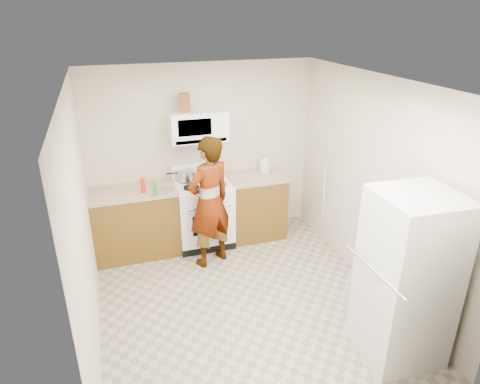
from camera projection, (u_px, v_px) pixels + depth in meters
name	position (u px, v px, depth m)	size (l,w,h in m)	color
floor	(243.00, 301.00, 4.98)	(3.60, 3.60, 0.00)	gray
back_wall	(203.00, 153.00, 6.05)	(3.20, 0.02, 2.50)	beige
right_wall	(373.00, 186.00, 4.94)	(0.02, 3.60, 2.50)	beige
cabinet_left	(136.00, 223.00, 5.81)	(1.12, 0.62, 0.90)	brown
counter_left	(132.00, 192.00, 5.62)	(1.14, 0.64, 0.04)	tan
cabinet_right	(255.00, 207.00, 6.30)	(0.80, 0.62, 0.90)	brown
counter_right	(255.00, 177.00, 6.11)	(0.82, 0.64, 0.04)	tan
gas_range	(203.00, 212.00, 6.06)	(0.76, 0.65, 1.13)	white
microwave	(198.00, 126.00, 5.69)	(0.76, 0.38, 0.40)	white
person	(209.00, 202.00, 5.42)	(0.64, 0.42, 1.74)	tan
fridge	(406.00, 279.00, 3.93)	(0.70, 0.70, 1.70)	silver
kettle	(265.00, 166.00, 6.23)	(0.15, 0.15, 0.18)	silver
jug	(185.00, 103.00, 5.50)	(0.14, 0.14, 0.24)	brown
saucepan	(186.00, 175.00, 5.91)	(0.25, 0.25, 0.14)	silver
tray	(218.00, 183.00, 5.79)	(0.25, 0.16, 0.05)	white
bottle_spray	(143.00, 185.00, 5.52)	(0.06, 0.06, 0.21)	red
bottle_hot_sauce	(155.00, 184.00, 5.62)	(0.05, 0.05, 0.15)	orange
bottle_green_cap	(155.00, 190.00, 5.43)	(0.05, 0.05, 0.17)	#188432
pot_lid	(164.00, 189.00, 5.63)	(0.26, 0.26, 0.01)	white
broom	(324.00, 200.00, 6.12)	(0.03, 0.03, 1.21)	silver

